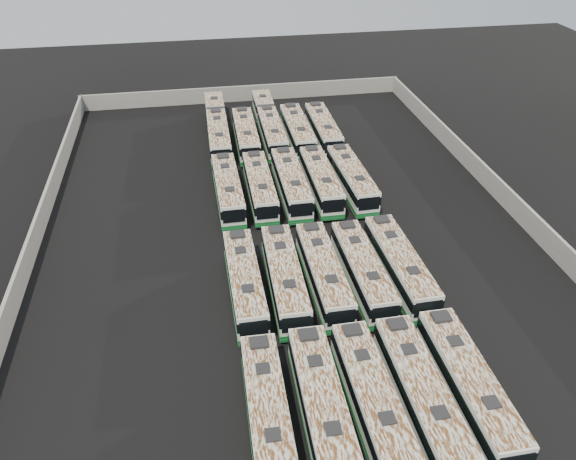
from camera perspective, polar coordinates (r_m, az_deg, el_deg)
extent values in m
plane|color=black|center=(50.72, 0.14, -1.41)|extent=(140.00, 140.00, 0.00)
cube|color=gray|center=(82.42, -4.46, 13.68)|extent=(45.20, 0.30, 2.20)
cube|color=gray|center=(57.76, 22.48, 1.82)|extent=(0.30, 73.20, 2.20)
cube|color=gray|center=(51.75, -24.99, -2.76)|extent=(0.30, 73.20, 2.20)
cube|color=white|center=(35.05, -2.06, -18.26)|extent=(2.55, 10.99, 2.51)
cube|color=#145C29|center=(35.77, -2.03, -19.17)|extent=(2.60, 11.04, 0.38)
cube|color=black|center=(34.72, -2.07, -17.84)|extent=(2.61, 11.05, 0.84)
cube|color=beige|center=(34.05, -2.10, -16.93)|extent=(2.50, 10.77, 0.06)
cube|color=black|center=(32.51, -1.56, -20.08)|extent=(0.89, 0.89, 0.13)
cube|color=black|center=(35.55, -2.58, -13.87)|extent=(0.89, 0.89, 0.13)
cube|color=black|center=(37.03, -2.98, -11.35)|extent=(1.21, 1.03, 0.24)
cylinder|color=black|center=(38.09, -4.19, -15.34)|extent=(0.28, 0.92, 0.91)
cylinder|color=black|center=(38.20, -1.18, -15.04)|extent=(0.28, 0.92, 0.91)
cube|color=white|center=(35.29, 3.53, -17.65)|extent=(2.60, 11.43, 2.61)
cube|color=#145C29|center=(36.04, 3.48, -18.59)|extent=(2.65, 11.48, 0.40)
cube|color=black|center=(34.96, 3.56, -17.20)|extent=(2.66, 11.49, 0.87)
cube|color=beige|center=(34.27, 3.61, -16.25)|extent=(2.54, 11.20, 0.07)
cube|color=black|center=(32.68, 4.58, -19.45)|extent=(0.92, 0.92, 0.13)
cube|color=black|center=(35.81, 2.77, -13.14)|extent=(0.92, 0.92, 0.13)
cube|color=black|center=(37.34, 2.07, -10.58)|extent=(1.25, 1.07, 0.25)
cylinder|color=black|center=(38.34, 0.78, -14.74)|extent=(0.28, 0.95, 0.95)
cylinder|color=black|center=(38.63, 3.84, -14.36)|extent=(0.28, 0.95, 0.95)
cube|color=white|center=(36.05, 8.54, -16.71)|extent=(2.39, 11.10, 2.54)
cube|color=#145C29|center=(36.77, 8.41, -17.64)|extent=(2.44, 11.15, 0.39)
cube|color=black|center=(35.73, 8.60, -16.28)|extent=(2.45, 11.16, 0.85)
cube|color=beige|center=(35.07, 8.72, -15.36)|extent=(2.35, 10.87, 0.06)
cube|color=black|center=(33.57, 10.07, -18.30)|extent=(0.88, 0.88, 0.13)
cube|color=black|center=(36.54, 7.54, -12.46)|extent=(0.88, 0.88, 0.13)
cube|color=black|center=(37.99, 6.57, -10.06)|extent=(1.21, 1.02, 0.24)
cylinder|color=black|center=(35.27, 11.90, -21.88)|extent=(0.27, 0.93, 0.92)
cylinder|color=black|center=(38.86, 5.34, -14.11)|extent=(0.27, 0.93, 0.92)
cylinder|color=black|center=(39.33, 8.20, -13.64)|extent=(0.27, 0.93, 0.92)
cube|color=white|center=(36.82, 13.32, -15.96)|extent=(2.39, 11.33, 2.60)
cube|color=#145C29|center=(37.53, 13.13, -16.90)|extent=(2.44, 11.38, 0.40)
cube|color=black|center=(36.50, 13.41, -15.52)|extent=(2.45, 11.39, 0.87)
cube|color=beige|center=(35.84, 13.60, -14.58)|extent=(2.34, 11.10, 0.07)
cube|color=black|center=(34.35, 15.21, -17.45)|extent=(0.90, 0.90, 0.13)
cube|color=black|center=(37.30, 12.19, -11.73)|extent=(0.90, 0.90, 0.13)
cube|color=black|center=(38.75, 11.02, -9.37)|extent=(1.23, 1.04, 0.25)
cylinder|color=black|center=(36.13, 16.88, -21.03)|extent=(0.27, 0.94, 0.94)
cylinder|color=black|center=(39.55, 9.76, -13.46)|extent=(0.27, 0.94, 0.94)
cylinder|color=black|center=(40.17, 12.55, -12.96)|extent=(0.27, 0.94, 0.94)
cube|color=white|center=(38.07, 17.83, -14.81)|extent=(2.36, 11.34, 2.60)
cube|color=#145C29|center=(38.76, 17.58, -15.75)|extent=(2.41, 11.39, 0.40)
cube|color=black|center=(37.76, 17.94, -14.37)|extent=(2.42, 11.40, 0.87)
cube|color=beige|center=(37.12, 18.19, -13.43)|extent=(2.32, 11.11, 0.07)
cube|color=black|center=(35.67, 19.98, -16.13)|extent=(0.90, 0.90, 0.13)
cube|color=black|center=(38.55, 16.62, -10.74)|extent=(0.90, 0.90, 0.13)
cube|color=black|center=(39.97, 15.31, -8.50)|extent=(1.23, 1.04, 0.25)
cylinder|color=black|center=(36.64, 18.53, -20.40)|extent=(0.26, 0.94, 0.94)
cylinder|color=black|center=(37.47, 21.44, -19.61)|extent=(0.26, 0.94, 0.94)
cylinder|color=black|center=(40.66, 14.05, -12.51)|extent=(0.26, 0.94, 0.94)
cylinder|color=black|center=(41.41, 16.68, -12.00)|extent=(0.26, 0.94, 0.94)
cube|color=white|center=(43.91, -4.42, -5.33)|extent=(2.35, 11.03, 2.53)
cube|color=#145C29|center=(44.50, -4.37, -6.26)|extent=(2.40, 11.08, 0.39)
cube|color=black|center=(43.65, -4.45, -4.91)|extent=(2.41, 11.09, 0.84)
cube|color=black|center=(39.57, -3.49, -9.97)|extent=(2.02, 0.07, 1.33)
cube|color=#145C29|center=(40.55, -3.42, -11.41)|extent=(2.30, 0.11, 0.26)
cube|color=beige|center=(43.12, -4.50, -4.00)|extent=(2.31, 10.81, 0.06)
cube|color=black|center=(41.17, -4.11, -5.93)|extent=(0.88, 0.88, 0.13)
cube|color=black|center=(45.00, -4.86, -2.05)|extent=(0.88, 0.88, 0.13)
cube|color=black|center=(46.78, -5.16, -0.45)|extent=(1.20, 1.02, 0.24)
cylinder|color=black|center=(41.95, -5.14, -9.66)|extent=(0.26, 0.92, 0.92)
cylinder|color=black|center=(42.08, -2.44, -9.36)|extent=(0.26, 0.92, 0.92)
cylinder|color=black|center=(47.33, -6.05, -3.87)|extent=(0.26, 0.92, 0.92)
cylinder|color=black|center=(47.44, -3.68, -3.62)|extent=(0.26, 0.92, 0.92)
cube|color=white|center=(44.16, -0.35, -4.90)|extent=(2.62, 11.31, 2.58)
cube|color=#145C29|center=(44.76, -0.35, -5.84)|extent=(2.67, 11.36, 0.39)
cube|color=black|center=(43.90, -0.35, -4.46)|extent=(2.68, 11.37, 0.86)
cube|color=black|center=(39.74, 0.85, -9.58)|extent=(2.06, 0.11, 1.36)
cube|color=#145C29|center=(40.74, 0.83, -11.05)|extent=(2.35, 0.16, 0.26)
cube|color=beige|center=(43.35, -0.36, -3.54)|extent=(2.57, 11.09, 0.07)
cube|color=black|center=(41.37, 0.15, -5.48)|extent=(0.91, 0.91, 0.13)
cube|color=black|center=(45.28, -0.81, -1.57)|extent=(0.91, 0.91, 0.13)
cube|color=black|center=(47.09, -1.19, 0.04)|extent=(1.24, 1.06, 0.24)
cylinder|color=black|center=(42.10, -0.99, -9.28)|extent=(0.29, 0.94, 0.94)
cylinder|color=black|center=(42.34, 1.74, -8.99)|extent=(0.29, 0.94, 0.94)
cylinder|color=black|center=(47.59, -2.18, -3.42)|extent=(0.29, 0.94, 0.94)
cylinder|color=black|center=(47.80, 0.22, -3.20)|extent=(0.29, 0.94, 0.94)
cube|color=white|center=(44.74, 3.62, -4.44)|extent=(2.33, 11.08, 2.54)
cube|color=#145C29|center=(45.31, 3.58, -5.36)|extent=(2.38, 11.13, 0.39)
cube|color=black|center=(44.48, 3.64, -4.01)|extent=(2.39, 11.14, 0.85)
cube|color=black|center=(40.46, 5.45, -8.88)|extent=(2.03, 0.06, 1.34)
cube|color=#145C29|center=(41.43, 5.35, -10.32)|extent=(2.31, 0.10, 0.26)
cube|color=beige|center=(43.95, 3.68, -3.11)|extent=(2.28, 10.86, 0.06)
cube|color=black|center=(42.03, 4.44, -4.96)|extent=(0.88, 0.88, 0.13)
cube|color=black|center=(45.81, 2.98, -1.22)|extent=(0.88, 0.88, 0.13)
cube|color=black|center=(47.57, 2.40, 0.33)|extent=(1.20, 1.02, 0.24)
cylinder|color=black|center=(42.65, 3.36, -8.67)|extent=(0.26, 0.92, 0.92)
cylinder|color=black|center=(43.07, 5.94, -8.33)|extent=(0.26, 0.92, 0.92)
cylinder|color=black|center=(47.98, 1.45, -3.06)|extent=(0.26, 0.92, 0.92)
cylinder|color=black|center=(48.35, 3.75, -2.81)|extent=(0.26, 0.92, 0.92)
cube|color=white|center=(45.35, 7.56, -4.12)|extent=(2.43, 11.02, 2.52)
cube|color=#145C29|center=(45.91, 7.48, -5.03)|extent=(2.48, 11.07, 0.38)
cube|color=black|center=(45.09, 7.60, -3.70)|extent=(2.49, 11.08, 0.84)
cube|color=black|center=(41.21, 9.87, -8.40)|extent=(2.02, 0.09, 1.33)
cube|color=#145C29|center=(42.15, 9.68, -9.81)|extent=(2.29, 0.13, 0.26)
cube|color=beige|center=(44.57, 7.68, -2.82)|extent=(2.38, 10.80, 0.06)
cube|color=black|center=(42.72, 8.65, -4.61)|extent=(0.88, 0.88, 0.13)
cube|color=black|center=(46.38, 6.81, -0.98)|extent=(0.88, 0.88, 0.13)
cube|color=black|center=(48.09, 6.07, 0.52)|extent=(1.20, 1.02, 0.24)
cylinder|color=black|center=(43.25, 7.58, -8.26)|extent=(0.27, 0.92, 0.92)
cylinder|color=black|center=(43.81, 10.05, -7.88)|extent=(0.27, 0.92, 0.92)
cylinder|color=black|center=(48.43, 5.13, -2.82)|extent=(0.27, 0.92, 0.92)
cylinder|color=black|center=(48.94, 7.35, -2.55)|extent=(0.27, 0.92, 0.92)
cube|color=white|center=(46.31, 11.27, -3.57)|extent=(2.59, 11.32, 2.58)
cube|color=#145C29|center=(46.88, 11.15, -4.49)|extent=(2.64, 11.37, 0.39)
cube|color=black|center=(46.06, 11.33, -3.15)|extent=(2.65, 11.38, 0.86)
cube|color=black|center=(42.18, 14.05, -7.77)|extent=(2.07, 0.10, 1.36)
cube|color=#145C29|center=(43.12, 13.79, -9.21)|extent=(2.35, 0.15, 0.26)
cube|color=beige|center=(45.54, 11.45, -2.25)|extent=(2.54, 11.09, 0.07)
cube|color=black|center=(43.68, 12.62, -4.01)|extent=(0.91, 0.91, 0.13)
cube|color=black|center=(47.35, 10.40, -0.43)|extent=(0.91, 0.91, 0.13)
cube|color=black|center=(49.06, 9.51, 1.06)|extent=(1.24, 1.06, 0.24)
cylinder|color=black|center=(44.14, 11.55, -7.70)|extent=(0.28, 0.94, 0.94)
cylinder|color=black|center=(44.86, 13.95, -7.29)|extent=(0.28, 0.94, 0.94)
cylinder|color=black|center=(49.33, 8.57, -2.31)|extent=(0.28, 0.94, 0.94)
cylinder|color=black|center=(49.98, 10.75, -2.03)|extent=(0.28, 0.94, 0.94)
cube|color=white|center=(56.23, -6.12, 4.12)|extent=(2.43, 11.12, 2.54)
cube|color=#145C29|center=(56.69, -6.06, 3.31)|extent=(2.48, 11.17, 0.39)
cube|color=black|center=(56.03, -6.14, 4.50)|extent=(2.49, 11.18, 0.85)
cube|color=black|center=(51.30, -5.53, 1.40)|extent=(2.04, 0.08, 1.34)
cube|color=#145C29|center=(52.06, -5.45, 0.09)|extent=(2.31, 0.12, 0.26)
cube|color=beige|center=(55.60, -6.20, 5.29)|extent=(2.38, 10.90, 0.06)
cube|color=black|center=(53.42, -5.95, 4.15)|extent=(0.89, 0.89, 0.13)
cube|color=black|center=(57.72, -6.44, 6.50)|extent=(0.89, 0.89, 0.13)
cube|color=black|center=(59.69, -6.64, 7.49)|extent=(1.21, 1.03, 0.24)
cylinder|color=black|center=(53.72, -6.73, 1.13)|extent=(0.27, 0.93, 0.92)
cylinder|color=black|center=(53.83, -4.63, 1.35)|extent=(0.27, 0.93, 0.92)
cylinder|color=black|center=(59.84, -7.33, 4.73)|extent=(0.27, 0.93, 0.92)
cylinder|color=black|center=(59.94, -5.44, 4.92)|extent=(0.27, 0.93, 0.92)
cube|color=white|center=(56.50, -2.87, 4.42)|extent=(2.38, 10.99, 2.51)
cube|color=#145C29|center=(56.96, -2.85, 3.61)|extent=(2.43, 11.04, 0.38)
cube|color=black|center=(56.30, -2.89, 4.79)|extent=(2.44, 11.05, 0.84)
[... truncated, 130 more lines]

